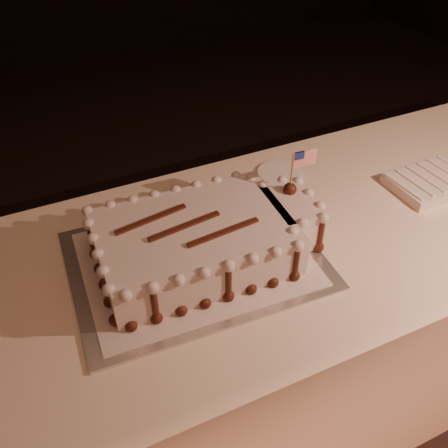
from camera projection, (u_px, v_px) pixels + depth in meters
name	position (u px, v px, depth m)	size (l,w,h in m)	color
banquet_table	(302.00, 313.00, 1.62)	(2.40, 0.80, 0.75)	#FFE1C5
cake_board	(195.00, 260.00, 1.26)	(0.62, 0.46, 0.01)	beige
doily	(195.00, 259.00, 1.26)	(0.55, 0.42, 0.00)	silver
sheet_cake	(207.00, 239.00, 1.23)	(0.59, 0.36, 0.23)	silver
napkin_stack	(430.00, 182.00, 1.50)	(0.24, 0.18, 0.04)	silver
side_plate	(279.00, 173.00, 1.56)	(0.13, 0.13, 0.01)	white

